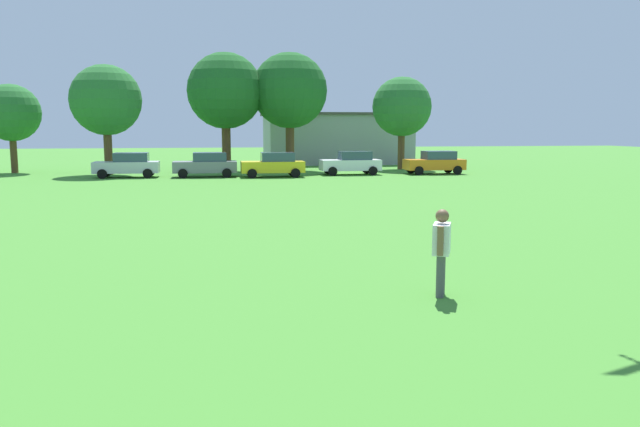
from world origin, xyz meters
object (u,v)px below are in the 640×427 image
adult_bystander (441,245)px  tree_far_right (402,107)px  tree_center_left (106,100)px  tree_center_right (225,91)px  parked_car_yellow_2 (274,165)px  parked_car_gray_1 (206,165)px  tree_left (11,113)px  parked_car_white_3 (351,163)px  tree_right (290,91)px  parked_car_orange_4 (435,162)px  parked_car_silver_0 (128,165)px

adult_bystander → tree_far_right: (10.96, 37.44, 4.01)m
tree_center_left → tree_center_right: size_ratio=0.86×
parked_car_yellow_2 → tree_center_left: bearing=-21.2°
parked_car_gray_1 → tree_left: (-14.20, 6.51, 3.59)m
parked_car_white_3 → adult_bystander: bearing=80.2°
parked_car_gray_1 → tree_far_right: bearing=-160.4°
tree_left → tree_center_right: tree_center_right is taller
adult_bystander → parked_car_yellow_2: adult_bystander is taller
parked_car_yellow_2 → parked_car_white_3: bearing=-168.0°
tree_right → tree_far_right: bearing=-2.3°
adult_bystander → tree_far_right: 39.22m
parked_car_orange_4 → tree_center_right: tree_center_right is taller
parked_car_yellow_2 → tree_right: tree_right is taller
parked_car_silver_0 → parked_car_white_3: 15.58m
tree_left → tree_center_right: (15.76, -0.57, 1.73)m
parked_car_gray_1 → parked_car_orange_4: (16.53, -0.04, 0.00)m
parked_car_orange_4 → parked_car_yellow_2: bearing=3.7°
tree_center_right → parked_car_yellow_2: bearing=-65.9°
tree_center_left → tree_center_right: tree_center_right is taller
parked_car_gray_1 → parked_car_orange_4: size_ratio=1.00×
parked_car_silver_0 → tree_right: (11.83, 5.47, 5.39)m
parked_car_orange_4 → tree_left: 31.63m
tree_left → tree_far_right: bearing=-1.7°
parked_car_silver_0 → tree_right: 14.11m
parked_car_gray_1 → parked_car_yellow_2: bearing=169.9°
tree_left → parked_car_white_3: bearing=-14.0°
tree_far_right → tree_left: bearing=178.3°
tree_center_left → adult_bystander: bearing=-71.7°
tree_center_right → adult_bystander: bearing=-85.2°
tree_left → parked_car_orange_4: bearing=-12.0°
parked_car_gray_1 → parked_car_white_3: size_ratio=1.00×
parked_car_white_3 → tree_far_right: 8.57m
parked_car_silver_0 → parked_car_yellow_2: 9.92m
tree_center_right → tree_far_right: 14.19m
parked_car_orange_4 → tree_far_right: tree_far_right is taller
adult_bystander → parked_car_yellow_2: (-0.15, 31.02, -0.18)m
adult_bystander → tree_left: 42.91m
parked_car_yellow_2 → tree_left: size_ratio=0.65×
parked_car_yellow_2 → tree_left: (-18.79, 7.33, 3.59)m
tree_center_left → parked_car_orange_4: bearing=-9.0°
parked_car_silver_0 → tree_left: bearing=-33.9°
parked_car_silver_0 → tree_far_right: tree_far_right is taller
parked_car_gray_1 → adult_bystander: bearing=98.5°
tree_center_right → tree_center_left: bearing=-165.1°
parked_car_gray_1 → tree_far_right: size_ratio=0.58×
tree_right → parked_car_white_3: bearing=-56.1°
parked_car_silver_0 → tree_center_right: 10.21m
tree_left → tree_right: 20.87m
tree_far_right → parked_car_gray_1: bearing=-160.4°
parked_car_white_3 → parked_car_gray_1: bearing=2.3°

